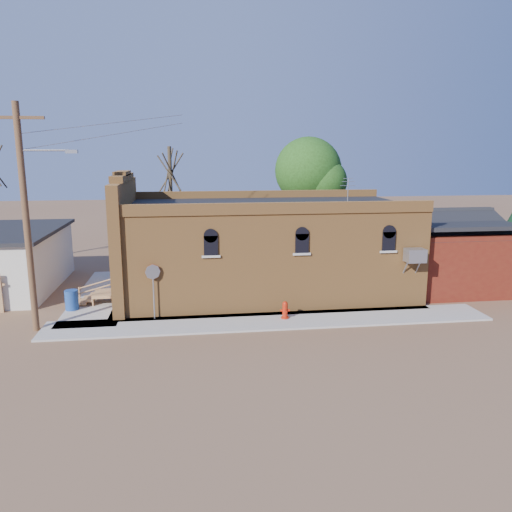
{
  "coord_description": "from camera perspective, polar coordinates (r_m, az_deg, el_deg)",
  "views": [
    {
      "loc": [
        -1.9,
        -19.15,
        7.11
      ],
      "look_at": [
        1.14,
        3.32,
        2.4
      ],
      "focal_mm": 35.0,
      "sensor_mm": 36.0,
      "label": 1
    }
  ],
  "objects": [
    {
      "name": "tree_leafy",
      "position": [
        33.61,
        5.97,
        9.67
      ],
      "size": [
        4.4,
        4.4,
        8.15
      ],
      "color": "#423525",
      "rests_on": "ground"
    },
    {
      "name": "fire_hydrant",
      "position": [
        21.66,
        3.34,
        -6.18
      ],
      "size": [
        0.42,
        0.39,
        0.76
      ],
      "rotation": [
        0.0,
        0.0,
        -0.05
      ],
      "color": "#A91C09",
      "rests_on": "sidewalk_south"
    },
    {
      "name": "sidewalk_west",
      "position": [
        26.49,
        -17.02,
        -4.27
      ],
      "size": [
        2.6,
        10.0,
        0.08
      ],
      "primitive_type": "cube",
      "color": "#9E9991",
      "rests_on": "ground"
    },
    {
      "name": "brick_bar",
      "position": [
        25.35,
        0.46,
        0.89
      ],
      "size": [
        16.4,
        7.97,
        6.3
      ],
      "color": "#A76C33",
      "rests_on": "ground"
    },
    {
      "name": "sidewalk_south",
      "position": [
        21.53,
        1.82,
        -7.44
      ],
      "size": [
        19.0,
        2.2,
        0.08
      ],
      "primitive_type": "cube",
      "color": "#9E9991",
      "rests_on": "ground"
    },
    {
      "name": "trash_barrel",
      "position": [
        24.28,
        -20.32,
        -4.73
      ],
      "size": [
        0.61,
        0.61,
        0.91
      ],
      "primitive_type": "cylinder",
      "rotation": [
        0.0,
        0.0,
        0.04
      ],
      "color": "navy",
      "rests_on": "sidewalk_west"
    },
    {
      "name": "tree_bare_near",
      "position": [
        32.19,
        -9.8,
        9.53
      ],
      "size": [
        2.8,
        2.8,
        7.65
      ],
      "color": "#423525",
      "rests_on": "ground"
    },
    {
      "name": "ground",
      "position": [
        20.52,
        -1.94,
        -8.55
      ],
      "size": [
        120.0,
        120.0,
        0.0
      ],
      "primitive_type": "plane",
      "color": "brown",
      "rests_on": "ground"
    },
    {
      "name": "red_shed",
      "position": [
        28.47,
        20.51,
        1.2
      ],
      "size": [
        5.4,
        6.4,
        4.3
      ],
      "color": "#55150E",
      "rests_on": "ground"
    },
    {
      "name": "stop_sign",
      "position": [
        21.64,
        -11.7,
        -2.38
      ],
      "size": [
        0.63,
        0.25,
        2.4
      ],
      "rotation": [
        0.0,
        0.0,
        -0.11
      ],
      "color": "gray",
      "rests_on": "sidewalk_south"
    },
    {
      "name": "utility_pole",
      "position": [
        21.42,
        -24.69,
        4.4
      ],
      "size": [
        3.12,
        0.26,
        9.0
      ],
      "color": "#4C2B1E",
      "rests_on": "ground"
    }
  ]
}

